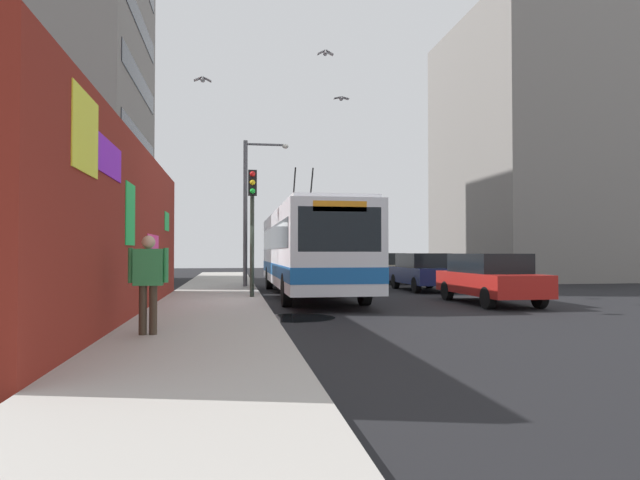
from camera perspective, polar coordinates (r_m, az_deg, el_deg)
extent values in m
plane|color=black|center=(17.25, -5.83, -6.68)|extent=(80.00, 80.00, 0.00)
cube|color=#ADA8A0|center=(17.23, -11.19, -6.42)|extent=(48.00, 3.20, 0.15)
cube|color=maroon|center=(14.02, -18.82, 0.94)|extent=(15.33, 0.30, 4.30)
cube|color=#F2338C|center=(16.03, -17.02, -0.83)|extent=(2.08, 0.02, 0.76)
cube|color=green|center=(19.18, -15.70, 1.87)|extent=(1.13, 0.02, 0.63)
cube|color=green|center=(12.61, -19.19, 2.56)|extent=(1.05, 0.02, 1.36)
cube|color=yellow|center=(9.16, -23.25, 10.23)|extent=(1.45, 0.02, 1.23)
cube|color=#8C19D8|center=(10.74, -21.06, 7.86)|extent=(1.88, 0.02, 0.64)
cube|color=gray|center=(32.81, -24.08, 15.37)|extent=(11.52, 6.44, 21.94)
cube|color=black|center=(30.89, -18.37, 3.93)|extent=(9.79, 0.04, 1.10)
cube|color=black|center=(31.34, -18.32, 9.77)|extent=(9.79, 0.04, 1.10)
cube|color=black|center=(32.11, -18.28, 15.38)|extent=(9.79, 0.04, 1.10)
cube|color=black|center=(33.16, -18.24, 20.69)|extent=(9.79, 0.04, 1.10)
cube|color=gray|center=(36.89, 20.51, 8.82)|extent=(12.03, 8.08, 16.10)
cube|color=black|center=(38.60, 25.81, 2.96)|extent=(10.23, 0.04, 1.10)
cube|color=black|center=(38.96, 25.76, 7.66)|extent=(10.23, 0.04, 1.10)
cube|color=black|center=(39.58, 25.72, 12.24)|extent=(10.23, 0.04, 1.10)
cube|color=black|center=(40.44, 25.67, 16.66)|extent=(10.23, 0.04, 1.10)
cube|color=silver|center=(20.36, -1.24, -0.88)|extent=(12.27, 2.62, 2.63)
cube|color=silver|center=(20.41, -1.24, 2.99)|extent=(11.78, 2.41, 0.12)
cube|color=#1959A5|center=(20.37, -1.24, -3.04)|extent=(12.29, 2.64, 0.44)
cube|color=black|center=(14.34, 2.10, 1.14)|extent=(0.04, 2.23, 1.19)
cube|color=black|center=(20.36, -1.24, 0.23)|extent=(11.29, 2.65, 0.84)
cube|color=orange|center=(14.38, 2.09, 3.55)|extent=(0.06, 1.44, 0.28)
cylinder|color=black|center=(22.35, -0.99, 4.77)|extent=(1.43, 0.06, 2.00)
cylinder|color=black|center=(22.27, -2.78, 4.80)|extent=(1.43, 0.06, 2.00)
cylinder|color=black|center=(16.76, 4.66, -5.12)|extent=(1.00, 0.28, 1.00)
cylinder|color=black|center=(16.36, -3.51, -5.22)|extent=(1.00, 0.28, 1.00)
cylinder|color=black|center=(24.44, 0.28, -3.92)|extent=(1.00, 0.28, 1.00)
cylinder|color=black|center=(24.17, -5.32, -3.95)|extent=(1.00, 0.28, 1.00)
cube|color=#B21E19|center=(18.00, 17.30, -4.33)|extent=(4.53, 1.79, 0.66)
cube|color=black|center=(18.05, 17.16, -2.32)|extent=(2.72, 1.61, 0.60)
cylinder|color=black|center=(17.09, 21.95, -5.56)|extent=(0.64, 0.22, 0.64)
cylinder|color=black|center=(16.33, 17.13, -5.80)|extent=(0.64, 0.22, 0.64)
cylinder|color=black|center=(19.71, 17.45, -5.02)|extent=(0.64, 0.22, 0.64)
cylinder|color=black|center=(19.05, 13.14, -5.18)|extent=(0.64, 0.22, 0.64)
cube|color=navy|center=(23.58, 10.73, -3.63)|extent=(4.27, 1.80, 0.66)
cube|color=black|center=(23.64, 10.65, -2.10)|extent=(2.56, 1.62, 0.60)
cylinder|color=black|center=(22.57, 13.86, -4.56)|extent=(0.64, 0.22, 0.64)
cylinder|color=black|center=(22.00, 10.02, -4.66)|extent=(0.64, 0.22, 0.64)
cylinder|color=black|center=(25.19, 11.35, -4.23)|extent=(0.64, 0.22, 0.64)
cylinder|color=black|center=(24.68, 7.87, -4.30)|extent=(0.64, 0.22, 0.64)
cube|color=#C6B793|center=(29.18, 6.81, -3.19)|extent=(4.20, 1.78, 0.66)
cube|color=black|center=(29.24, 6.76, -1.96)|extent=(2.52, 1.60, 0.60)
cylinder|color=black|center=(28.10, 9.13, -3.93)|extent=(0.64, 0.22, 0.64)
cylinder|color=black|center=(27.64, 6.02, -3.99)|extent=(0.64, 0.22, 0.64)
cylinder|color=black|center=(30.74, 7.52, -3.71)|extent=(0.64, 0.22, 0.64)
cylinder|color=black|center=(30.33, 4.65, -3.75)|extent=(0.64, 0.22, 0.64)
cylinder|color=#3F3326|center=(10.27, -17.02, -7.00)|extent=(0.14, 0.14, 0.88)
cylinder|color=#3F3326|center=(10.30, -18.01, -6.98)|extent=(0.14, 0.14, 0.88)
cube|color=#338C4C|center=(10.24, -17.49, -2.71)|extent=(0.22, 0.51, 0.66)
cylinder|color=#338C4C|center=(10.19, -15.79, -2.55)|extent=(0.09, 0.09, 0.62)
cylinder|color=#338C4C|center=(10.28, -19.17, -2.51)|extent=(0.09, 0.09, 0.62)
sphere|color=tan|center=(10.23, -17.47, -0.21)|extent=(0.24, 0.24, 0.24)
cylinder|color=#2D382D|center=(18.23, -7.10, 0.69)|extent=(0.14, 0.14, 4.20)
cube|color=black|center=(18.14, -7.06, 5.93)|extent=(0.20, 0.28, 0.84)
sphere|color=red|center=(18.07, -7.05, 6.86)|extent=(0.18, 0.18, 0.18)
sphere|color=yellow|center=(18.04, -7.05, 5.98)|extent=(0.18, 0.18, 0.18)
sphere|color=green|center=(18.00, -7.05, 5.09)|extent=(0.18, 0.18, 0.18)
cylinder|color=#4C4C51|center=(23.92, -7.80, 2.79)|extent=(0.18, 0.18, 6.34)
cylinder|color=#4C4C51|center=(24.35, -5.70, 9.88)|extent=(0.10, 1.74, 0.10)
ellipsoid|color=silver|center=(24.41, -3.63, 9.73)|extent=(0.44, 0.28, 0.20)
ellipsoid|color=gray|center=(18.23, -12.16, 16.00)|extent=(0.32, 0.14, 0.12)
cube|color=gray|center=(18.23, -11.70, 16.09)|extent=(0.20, 0.26, 0.13)
cube|color=gray|center=(18.24, -12.61, 16.08)|extent=(0.20, 0.26, 0.13)
ellipsoid|color=slate|center=(20.62, 2.24, 14.51)|extent=(0.32, 0.14, 0.12)
cube|color=slate|center=(20.66, 2.64, 14.57)|extent=(0.20, 0.28, 0.08)
cube|color=slate|center=(20.60, 1.85, 14.61)|extent=(0.20, 0.28, 0.08)
ellipsoid|color=gray|center=(18.96, 0.56, 18.88)|extent=(0.32, 0.14, 0.12)
cube|color=gray|center=(18.99, 1.00, 18.94)|extent=(0.20, 0.26, 0.15)
cube|color=gray|center=(18.95, 0.12, 18.99)|extent=(0.20, 0.26, 0.15)
cylinder|color=black|center=(13.63, -2.40, -8.11)|extent=(1.90, 1.90, 0.00)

